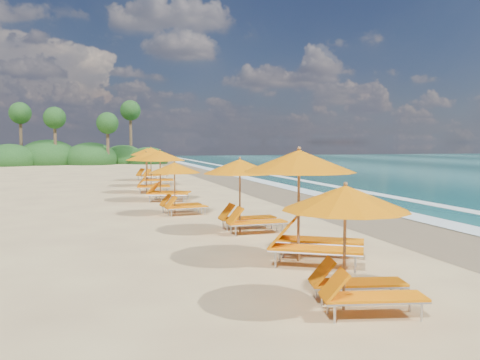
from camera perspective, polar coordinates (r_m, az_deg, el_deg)
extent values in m
plane|color=#DBC280|center=(20.20, 0.00, -3.40)|extent=(160.00, 160.00, 0.00)
cube|color=olive|center=(21.65, 10.23, -2.93)|extent=(4.00, 160.00, 0.01)
cube|color=white|center=(22.35, 13.68, -2.70)|extent=(1.20, 160.00, 0.01)
cube|color=white|center=(23.98, 19.91, -2.38)|extent=(0.80, 160.00, 0.01)
cylinder|color=olive|center=(8.29, 11.80, -7.69)|extent=(0.05, 0.05, 1.99)
cone|color=orange|center=(8.16, 11.89, -1.99)|extent=(2.43, 2.43, 0.40)
sphere|color=olive|center=(8.14, 11.92, -0.44)|extent=(0.07, 0.07, 0.07)
cylinder|color=olive|center=(11.44, 6.68, -3.04)|extent=(0.06, 0.06, 2.50)
cone|color=orange|center=(11.36, 6.73, 2.16)|extent=(3.51, 3.51, 0.50)
sphere|color=olive|center=(11.35, 6.74, 3.57)|extent=(0.09, 0.09, 0.09)
cylinder|color=olive|center=(15.07, -0.02, -1.86)|extent=(0.05, 0.05, 2.17)
cone|color=orange|center=(15.00, -0.02, 1.56)|extent=(2.29, 2.29, 0.44)
sphere|color=olive|center=(14.99, -0.02, 2.49)|extent=(0.08, 0.08, 0.08)
cylinder|color=olive|center=(18.93, -7.44, -1.02)|extent=(0.05, 0.05, 1.93)
cone|color=orange|center=(18.87, -7.46, 1.40)|extent=(2.21, 2.21, 0.39)
sphere|color=olive|center=(18.86, -7.47, 2.05)|extent=(0.07, 0.07, 0.07)
cylinder|color=olive|center=(23.44, -9.05, 0.43)|extent=(0.06, 0.06, 2.29)
cone|color=orange|center=(23.40, -9.08, 2.76)|extent=(2.98, 2.98, 0.46)
sphere|color=olive|center=(23.39, -9.08, 3.38)|extent=(0.08, 0.08, 0.08)
cylinder|color=olive|center=(27.37, -10.60, 0.81)|extent=(0.05, 0.05, 2.15)
cone|color=orange|center=(27.33, -10.63, 2.68)|extent=(2.42, 2.42, 0.43)
sphere|color=olive|center=(27.33, -10.63, 3.18)|extent=(0.08, 0.08, 0.08)
cylinder|color=olive|center=(31.46, -10.08, 1.44)|extent=(0.06, 0.06, 2.34)
cone|color=orange|center=(31.43, -10.11, 3.21)|extent=(2.69, 2.69, 0.47)
sphere|color=olive|center=(31.43, -10.11, 3.69)|extent=(0.08, 0.08, 0.08)
cylinder|color=olive|center=(36.09, -10.50, 1.72)|extent=(0.06, 0.06, 2.25)
cone|color=orange|center=(36.06, -10.52, 3.20)|extent=(3.06, 3.06, 0.45)
sphere|color=olive|center=(36.05, -10.53, 3.60)|extent=(0.08, 0.08, 0.08)
ellipsoid|color=#163D14|center=(64.25, -16.60, 2.27)|extent=(6.40, 6.40, 4.16)
ellipsoid|color=#163D14|center=(65.47, -20.98, 2.27)|extent=(7.20, 7.20, 4.68)
ellipsoid|color=#163D14|center=(63.95, -24.70, 2.01)|extent=(6.00, 6.00, 3.90)
ellipsoid|color=#163D14|center=(66.35, -13.13, 2.33)|extent=(5.60, 5.60, 3.64)
ellipsoid|color=#163D14|center=(64.59, -10.37, 2.27)|extent=(5.00, 5.00, 3.25)
cylinder|color=brown|center=(62.24, -14.80, 3.97)|extent=(0.36, 0.36, 5.00)
sphere|color=#163D14|center=(62.28, -14.84, 6.27)|extent=(2.60, 2.60, 2.60)
cylinder|color=brown|center=(63.37, -20.27, 4.12)|extent=(0.36, 0.36, 5.60)
sphere|color=#163D14|center=(63.43, -20.34, 6.65)|extent=(2.60, 2.60, 2.60)
cylinder|color=brown|center=(65.76, -23.65, 4.29)|extent=(0.36, 0.36, 6.20)
sphere|color=#163D14|center=(65.85, -23.73, 6.99)|extent=(2.60, 2.60, 2.60)
cylinder|color=brown|center=(66.38, -12.31, 4.81)|extent=(0.36, 0.36, 6.80)
sphere|color=#163D14|center=(66.50, -12.35, 7.74)|extent=(2.60, 2.60, 2.60)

